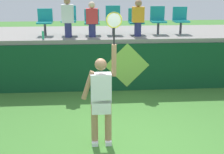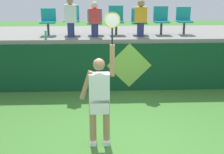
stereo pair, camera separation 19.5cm
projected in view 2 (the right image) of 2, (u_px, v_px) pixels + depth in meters
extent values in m
plane|color=#3D752D|center=(129.00, 144.00, 6.09)|extent=(40.00, 40.00, 0.00)
cube|color=#0F4223|center=(119.00, 67.00, 8.95)|extent=(10.13, 0.20, 1.36)
cube|color=gray|center=(116.00, 34.00, 10.03)|extent=(10.13, 2.81, 0.12)
cube|color=white|center=(93.00, 141.00, 6.10)|extent=(0.12, 0.26, 0.08)
cube|color=white|center=(107.00, 141.00, 6.11)|extent=(0.12, 0.26, 0.08)
cylinder|color=#A87A56|center=(93.00, 123.00, 5.98)|extent=(0.13, 0.13, 0.87)
cylinder|color=#A87A56|center=(106.00, 123.00, 6.00)|extent=(0.13, 0.13, 0.87)
cube|color=white|center=(99.00, 105.00, 5.89)|extent=(0.36, 0.22, 0.28)
cube|color=white|center=(99.00, 88.00, 5.78)|extent=(0.38, 0.22, 0.55)
sphere|color=#A87A56|center=(99.00, 64.00, 5.65)|extent=(0.22, 0.22, 0.22)
cylinder|color=#A87A56|center=(86.00, 85.00, 5.76)|extent=(0.26, 0.09, 0.55)
cylinder|color=#A87A56|center=(112.00, 60.00, 5.64)|extent=(0.09, 0.09, 0.58)
cylinder|color=black|center=(112.00, 36.00, 5.52)|extent=(0.03, 0.03, 0.30)
torus|color=gold|center=(112.00, 20.00, 5.43)|extent=(0.28, 0.02, 0.28)
ellipsoid|color=silver|center=(112.00, 20.00, 5.43)|extent=(0.24, 0.02, 0.24)
cylinder|color=#26B272|center=(46.00, 35.00, 8.75)|extent=(0.06, 0.06, 0.23)
cylinder|color=#38383D|center=(48.00, 29.00, 9.34)|extent=(0.07, 0.07, 0.36)
cube|color=teal|center=(48.00, 22.00, 9.28)|extent=(0.44, 0.42, 0.05)
cube|color=teal|center=(48.00, 15.00, 9.40)|extent=(0.44, 0.04, 0.36)
cylinder|color=#38383D|center=(72.00, 28.00, 9.36)|extent=(0.07, 0.07, 0.39)
cube|color=teal|center=(72.00, 21.00, 9.30)|extent=(0.44, 0.42, 0.05)
cube|color=teal|center=(72.00, 12.00, 9.41)|extent=(0.44, 0.04, 0.41)
cylinder|color=#38383D|center=(95.00, 29.00, 9.40)|extent=(0.07, 0.07, 0.33)
cube|color=teal|center=(95.00, 23.00, 9.34)|extent=(0.44, 0.42, 0.05)
cube|color=teal|center=(95.00, 15.00, 9.47)|extent=(0.44, 0.04, 0.36)
cylinder|color=#38383D|center=(116.00, 29.00, 9.42)|extent=(0.07, 0.07, 0.36)
cube|color=teal|center=(116.00, 22.00, 9.36)|extent=(0.44, 0.42, 0.05)
cube|color=teal|center=(116.00, 13.00, 9.47)|extent=(0.44, 0.04, 0.44)
cylinder|color=#38383D|center=(139.00, 29.00, 9.46)|extent=(0.07, 0.07, 0.33)
cube|color=teal|center=(139.00, 23.00, 9.40)|extent=(0.44, 0.42, 0.05)
cube|color=teal|center=(139.00, 15.00, 9.52)|extent=(0.44, 0.04, 0.38)
cylinder|color=#38383D|center=(161.00, 28.00, 9.48)|extent=(0.07, 0.07, 0.36)
cube|color=teal|center=(162.00, 22.00, 9.42)|extent=(0.44, 0.42, 0.05)
cube|color=teal|center=(161.00, 13.00, 9.53)|extent=(0.44, 0.04, 0.42)
cylinder|color=#38383D|center=(184.00, 28.00, 9.51)|extent=(0.07, 0.07, 0.36)
cube|color=teal|center=(184.00, 21.00, 9.45)|extent=(0.44, 0.42, 0.05)
cube|color=teal|center=(183.00, 13.00, 9.57)|extent=(0.44, 0.04, 0.39)
cylinder|color=navy|center=(71.00, 30.00, 9.03)|extent=(0.20, 0.20, 0.41)
cube|color=white|center=(70.00, 14.00, 8.90)|extent=(0.34, 0.20, 0.51)
sphere|color=#A87A56|center=(70.00, 1.00, 8.80)|extent=(0.18, 0.18, 0.18)
cylinder|color=navy|center=(140.00, 29.00, 9.13)|extent=(0.20, 0.20, 0.41)
cube|color=orange|center=(141.00, 15.00, 9.01)|extent=(0.34, 0.20, 0.44)
sphere|color=#A87A56|center=(141.00, 3.00, 8.92)|extent=(0.20, 0.20, 0.20)
cylinder|color=navy|center=(95.00, 30.00, 9.05)|extent=(0.20, 0.20, 0.38)
cube|color=red|center=(95.00, 16.00, 8.94)|extent=(0.34, 0.20, 0.43)
sphere|color=beige|center=(94.00, 5.00, 8.85)|extent=(0.19, 0.19, 0.19)
cube|color=#0F4223|center=(129.00, 90.00, 9.06)|extent=(0.90, 0.01, 0.00)
plane|color=#8CC64C|center=(129.00, 66.00, 8.84)|extent=(1.27, 0.00, 1.27)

